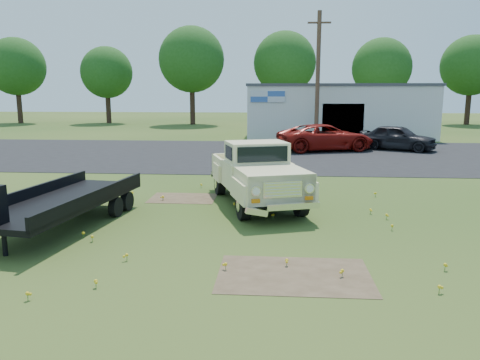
# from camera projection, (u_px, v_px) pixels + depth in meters

# --- Properties ---
(ground) EXTENTS (140.00, 140.00, 0.00)m
(ground) POSITION_uv_depth(u_px,v_px,m) (232.00, 229.00, 12.25)
(ground) COLOR #294516
(ground) RESTS_ON ground
(asphalt_lot) EXTENTS (90.00, 14.00, 0.02)m
(asphalt_lot) POSITION_uv_depth(u_px,v_px,m) (256.00, 154.00, 26.94)
(asphalt_lot) COLOR black
(asphalt_lot) RESTS_ON ground
(dirt_patch_a) EXTENTS (3.00, 2.00, 0.01)m
(dirt_patch_a) POSITION_uv_depth(u_px,v_px,m) (294.00, 275.00, 9.19)
(dirt_patch_a) COLOR #4D3C29
(dirt_patch_a) RESTS_ON ground
(dirt_patch_b) EXTENTS (2.20, 1.60, 0.01)m
(dirt_patch_b) POSITION_uv_depth(u_px,v_px,m) (183.00, 198.00, 15.82)
(dirt_patch_b) COLOR #4D3C29
(dirt_patch_b) RESTS_ON ground
(commercial_building) EXTENTS (14.20, 8.20, 4.15)m
(commercial_building) POSITION_uv_depth(u_px,v_px,m) (336.00, 110.00, 37.86)
(commercial_building) COLOR silver
(commercial_building) RESTS_ON ground
(utility_pole_mid) EXTENTS (1.60, 0.30, 9.00)m
(utility_pole_mid) POSITION_uv_depth(u_px,v_px,m) (318.00, 76.00, 32.65)
(utility_pole_mid) COLOR #452C20
(utility_pole_mid) RESTS_ON ground
(treeline_a) EXTENTS (6.40, 6.40, 9.52)m
(treeline_a) POSITION_uv_depth(u_px,v_px,m) (16.00, 67.00, 52.33)
(treeline_a) COLOR #342017
(treeline_a) RESTS_ON ground
(treeline_b) EXTENTS (5.76, 5.76, 8.57)m
(treeline_b) POSITION_uv_depth(u_px,v_px,m) (107.00, 73.00, 52.69)
(treeline_b) COLOR #342017
(treeline_b) RESTS_ON ground
(treeline_c) EXTENTS (7.04, 7.04, 10.47)m
(treeline_c) POSITION_uv_depth(u_px,v_px,m) (192.00, 60.00, 50.25)
(treeline_c) COLOR #342017
(treeline_c) RESTS_ON ground
(treeline_d) EXTENTS (6.72, 6.72, 10.00)m
(treeline_d) POSITION_uv_depth(u_px,v_px,m) (285.00, 63.00, 50.55)
(treeline_d) COLOR #342017
(treeline_d) RESTS_ON ground
(treeline_e) EXTENTS (6.08, 6.08, 9.04)m
(treeline_e) POSITION_uv_depth(u_px,v_px,m) (382.00, 68.00, 48.45)
(treeline_e) COLOR #342017
(treeline_e) RESTS_ON ground
(treeline_f) EXTENTS (6.40, 6.40, 9.52)m
(treeline_f) POSITION_uv_depth(u_px,v_px,m) (472.00, 66.00, 50.10)
(treeline_f) COLOR #342017
(treeline_f) RESTS_ON ground
(vintage_pickup_truck) EXTENTS (3.77, 5.96, 2.02)m
(vintage_pickup_truck) POSITION_uv_depth(u_px,v_px,m) (256.00, 173.00, 14.82)
(vintage_pickup_truck) COLOR beige
(vintage_pickup_truck) RESTS_ON ground
(flatbed_trailer) EXTENTS (2.79, 6.19, 1.63)m
(flatbed_trailer) POSITION_uv_depth(u_px,v_px,m) (62.00, 197.00, 12.32)
(flatbed_trailer) COLOR black
(flatbed_trailer) RESTS_ON ground
(red_pickup) EXTENTS (6.29, 4.21, 1.60)m
(red_pickup) POSITION_uv_depth(u_px,v_px,m) (325.00, 138.00, 28.41)
(red_pickup) COLOR maroon
(red_pickup) RESTS_ON ground
(dark_sedan) EXTENTS (4.84, 3.78, 1.54)m
(dark_sedan) POSITION_uv_depth(u_px,v_px,m) (398.00, 138.00, 28.68)
(dark_sedan) COLOR black
(dark_sedan) RESTS_ON ground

